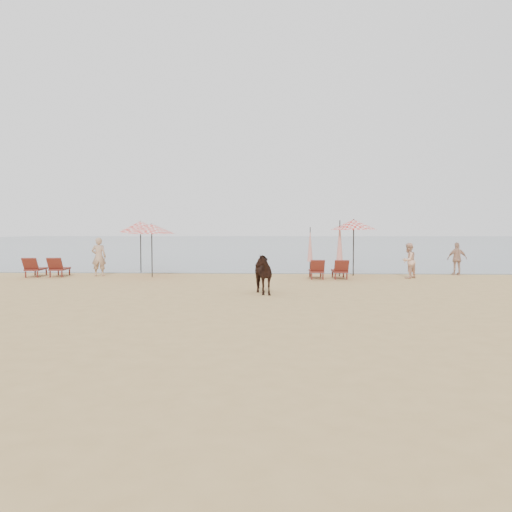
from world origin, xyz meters
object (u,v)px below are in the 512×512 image
at_px(beachgoer_left, 99,257).
at_px(beachgoer_right_b, 457,259).
at_px(umbrella_open_left_b, 140,226).
at_px(cow, 260,274).
at_px(lounger_cluster_left, 46,268).
at_px(umbrella_closed_right, 340,242).
at_px(umbrella_open_right, 354,225).
at_px(umbrella_closed_left, 310,245).
at_px(umbrella_open_left_a, 152,229).
at_px(lounger_cluster_right, 328,270).
at_px(beachgoer_right_a, 409,261).

relative_size(beachgoer_left, beachgoer_right_b, 1.16).
relative_size(umbrella_open_left_b, cow, 1.68).
distance_m(lounger_cluster_left, cow, 11.06).
relative_size(umbrella_open_left_b, umbrella_closed_right, 1.04).
xyz_separation_m(umbrella_closed_right, beachgoer_right_b, (5.45, 0.79, -0.79)).
bearing_deg(umbrella_open_right, umbrella_closed_left, 146.80).
relative_size(cow, beachgoer_right_b, 1.04).
bearing_deg(umbrella_open_left_a, umbrella_closed_right, -12.04).
xyz_separation_m(beachgoer_left, beachgoer_right_b, (16.19, 1.21, -0.12)).
bearing_deg(beachgoer_left, umbrella_open_left_a, 162.39).
xyz_separation_m(umbrella_closed_right, cow, (-3.35, -6.30, -0.88)).
xyz_separation_m(lounger_cluster_right, umbrella_closed_left, (-0.57, 3.09, 0.97)).
distance_m(umbrella_open_left_a, cow, 7.51).
bearing_deg(beachgoer_right_a, umbrella_open_right, -69.21).
height_order(umbrella_open_left_b, umbrella_closed_right, umbrella_open_left_b).
distance_m(lounger_cluster_right, umbrella_open_left_b, 9.74).
height_order(umbrella_open_left_b, beachgoer_left, umbrella_open_left_b).
relative_size(umbrella_open_left_b, umbrella_open_right, 1.02).
bearing_deg(umbrella_closed_right, beachgoer_right_b, 8.27).
bearing_deg(beachgoer_right_a, umbrella_closed_left, -75.19).
distance_m(lounger_cluster_right, umbrella_closed_right, 1.82).
distance_m(umbrella_closed_right, cow, 7.19).
bearing_deg(umbrella_open_left_b, umbrella_open_left_a, -50.18).
bearing_deg(umbrella_open_left_b, lounger_cluster_left, -122.97).
height_order(umbrella_closed_right, cow, umbrella_closed_right).
relative_size(umbrella_closed_right, beachgoer_right_a, 1.66).
distance_m(lounger_cluster_right, beachgoer_left, 10.17).
bearing_deg(beachgoer_right_a, beachgoer_right_b, 170.23).
bearing_deg(beachgoer_right_b, lounger_cluster_left, 5.36).
bearing_deg(cow, umbrella_open_left_b, 107.48).
distance_m(lounger_cluster_left, lounger_cluster_right, 12.33).
height_order(cow, beachgoer_left, beachgoer_left).
height_order(umbrella_open_right, beachgoer_right_b, umbrella_open_right).
distance_m(umbrella_open_left_b, cow, 10.61).
relative_size(lounger_cluster_right, cow, 1.02).
bearing_deg(beachgoer_left, cow, 132.41).
distance_m(umbrella_closed_left, beachgoer_right_a, 4.86).
xyz_separation_m(umbrella_open_left_b, beachgoer_right_a, (12.38, -2.99, -1.50)).
bearing_deg(lounger_cluster_left, umbrella_open_left_b, 33.70).
relative_size(umbrella_closed_left, beachgoer_right_b, 1.47).
bearing_deg(lounger_cluster_right, lounger_cluster_left, 178.25).
relative_size(umbrella_open_left_b, beachgoer_right_a, 1.73).
height_order(lounger_cluster_right, cow, cow).
xyz_separation_m(umbrella_open_left_b, umbrella_open_right, (10.21, -1.85, 0.05)).
xyz_separation_m(umbrella_open_right, umbrella_closed_right, (-0.66, -0.30, -0.77)).
bearing_deg(umbrella_closed_left, beachgoer_left, -166.75).
xyz_separation_m(lounger_cluster_right, cow, (-2.73, -5.03, 0.27)).
relative_size(umbrella_open_right, umbrella_closed_right, 1.02).
bearing_deg(beachgoer_left, umbrella_open_right, 174.52).
bearing_deg(umbrella_open_right, umbrella_open_left_b, 176.21).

